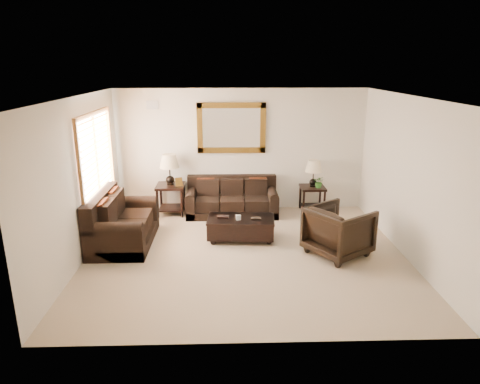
{
  "coord_description": "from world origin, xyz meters",
  "views": [
    {
      "loc": [
        -0.31,
        -6.86,
        3.2
      ],
      "look_at": [
        -0.08,
        0.6,
        0.95
      ],
      "focal_mm": 32.0,
      "sensor_mm": 36.0,
      "label": 1
    }
  ],
  "objects_px": {
    "loveseat": "(120,225)",
    "coffee_table": "(241,226)",
    "end_table_right": "(313,179)",
    "armchair": "(339,229)",
    "end_table_left": "(170,175)",
    "sofa": "(232,201)"
  },
  "relations": [
    {
      "from": "end_table_right",
      "to": "coffee_table",
      "type": "height_order",
      "value": "end_table_right"
    },
    {
      "from": "end_table_left",
      "to": "end_table_right",
      "type": "relative_size",
      "value": 1.14
    },
    {
      "from": "loveseat",
      "to": "coffee_table",
      "type": "distance_m",
      "value": 2.23
    },
    {
      "from": "end_table_right",
      "to": "armchair",
      "type": "height_order",
      "value": "end_table_right"
    },
    {
      "from": "coffee_table",
      "to": "armchair",
      "type": "bearing_deg",
      "value": -19.45
    },
    {
      "from": "loveseat",
      "to": "coffee_table",
      "type": "xyz_separation_m",
      "value": [
        2.22,
        0.12,
        -0.09
      ]
    },
    {
      "from": "loveseat",
      "to": "end_table_left",
      "type": "distance_m",
      "value": 1.85
    },
    {
      "from": "end_table_left",
      "to": "armchair",
      "type": "height_order",
      "value": "end_table_left"
    },
    {
      "from": "sofa",
      "to": "coffee_table",
      "type": "relative_size",
      "value": 1.53
    },
    {
      "from": "loveseat",
      "to": "armchair",
      "type": "relative_size",
      "value": 1.8
    },
    {
      "from": "end_table_right",
      "to": "end_table_left",
      "type": "bearing_deg",
      "value": -179.32
    },
    {
      "from": "end_table_left",
      "to": "armchair",
      "type": "xyz_separation_m",
      "value": [
        3.15,
        -2.22,
        -0.4
      ]
    },
    {
      "from": "end_table_left",
      "to": "end_table_right",
      "type": "bearing_deg",
      "value": 0.68
    },
    {
      "from": "end_table_left",
      "to": "coffee_table",
      "type": "height_order",
      "value": "end_table_left"
    },
    {
      "from": "sofa",
      "to": "loveseat",
      "type": "distance_m",
      "value": 2.6
    },
    {
      "from": "loveseat",
      "to": "end_table_right",
      "type": "height_order",
      "value": "end_table_right"
    },
    {
      "from": "loveseat",
      "to": "armchair",
      "type": "xyz_separation_m",
      "value": [
        3.89,
        -0.6,
        0.12
      ]
    },
    {
      "from": "end_table_right",
      "to": "armchair",
      "type": "relative_size",
      "value": 1.24
    },
    {
      "from": "coffee_table",
      "to": "end_table_left",
      "type": "bearing_deg",
      "value": 138.82
    },
    {
      "from": "end_table_left",
      "to": "coffee_table",
      "type": "bearing_deg",
      "value": -45.14
    },
    {
      "from": "loveseat",
      "to": "end_table_left",
      "type": "bearing_deg",
      "value": -24.47
    },
    {
      "from": "loveseat",
      "to": "end_table_left",
      "type": "relative_size",
      "value": 1.28
    }
  ]
}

